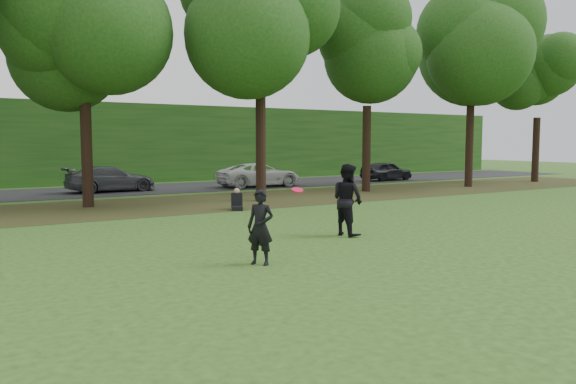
% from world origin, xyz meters
% --- Properties ---
extents(ground, '(120.00, 120.00, 0.00)m').
position_xyz_m(ground, '(0.00, 0.00, 0.00)').
color(ground, '#284917').
rests_on(ground, ground).
extents(leaf_litter, '(60.00, 7.00, 0.01)m').
position_xyz_m(leaf_litter, '(0.00, 13.00, 0.01)').
color(leaf_litter, '#3F2A16').
rests_on(leaf_litter, ground).
extents(street, '(70.00, 7.00, 0.02)m').
position_xyz_m(street, '(0.00, 21.00, 0.01)').
color(street, black).
rests_on(street, ground).
extents(far_hedge, '(70.00, 3.00, 5.00)m').
position_xyz_m(far_hedge, '(0.00, 27.00, 2.50)').
color(far_hedge, '#184313').
rests_on(far_hedge, ground).
extents(player_left, '(0.66, 0.70, 1.60)m').
position_xyz_m(player_left, '(-2.35, 1.05, 0.80)').
color(player_left, black).
rests_on(player_left, ground).
extents(player_right, '(0.83, 1.02, 1.99)m').
position_xyz_m(player_right, '(1.53, 3.03, 0.99)').
color(player_right, black).
rests_on(player_right, ground).
extents(parked_cars, '(39.95, 3.44, 1.38)m').
position_xyz_m(parked_cars, '(0.37, 19.51, 0.68)').
color(parked_cars, black).
rests_on(parked_cars, street).
extents(frisbee, '(0.38, 0.37, 0.15)m').
position_xyz_m(frisbee, '(-1.15, 1.45, 1.50)').
color(frisbee, red).
rests_on(frisbee, ground).
extents(seated_person, '(0.67, 0.83, 0.83)m').
position_xyz_m(seated_person, '(1.61, 9.92, 0.31)').
color(seated_person, black).
rests_on(seated_person, ground).
extents(tree_line, '(55.30, 7.90, 12.31)m').
position_xyz_m(tree_line, '(-0.34, 12.94, 7.84)').
color(tree_line, black).
rests_on(tree_line, ground).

